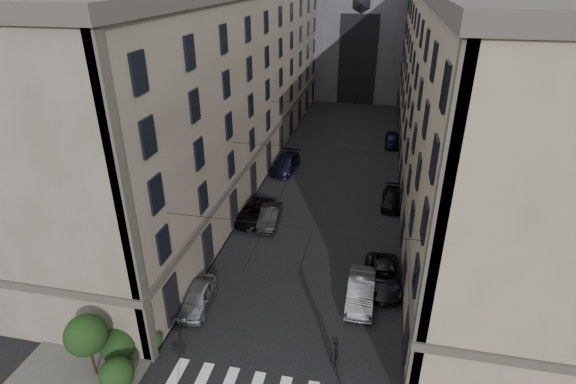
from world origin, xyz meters
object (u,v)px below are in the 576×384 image
Objects in this scene: car_right_far at (393,139)px; car_left_midnear at (270,216)px; pedestrian at (335,351)px; car_left_midfar at (254,212)px; car_right_near at (361,291)px; car_right_midfar at (392,199)px; car_right_midnear at (383,276)px; car_left_far at (286,164)px; car_left_near at (198,297)px.

car_left_midnear is at bearing -115.92° from car_right_far.
pedestrian is at bearing -66.58° from car_left_midnear.
car_left_midfar is 1.12× the size of car_right_far.
car_right_near is (8.40, -8.63, 0.07)m from car_left_midnear.
car_right_midfar is at bearing 30.14° from car_left_midfar.
car_left_midfar is at bearing 49.12° from pedestrian.
car_right_midfar is (0.55, 12.40, -0.06)m from car_right_midnear.
car_left_midfar is 11.29m from car_left_far.
car_left_midnear is 0.87× the size of car_left_midfar.
car_right_far reaches higher than car_left_near.
car_right_midfar is 2.34× the size of pedestrian.
car_left_far is 21.39m from car_right_midnear.
car_right_near is 2.52m from car_right_midnear.
car_left_near is 23.17m from car_left_far.
car_left_midnear is 11.83m from car_left_far.
car_right_near reaches higher than car_right_midfar.
car_left_midfar is 13.42m from car_right_midnear.
pedestrian reaches higher than car_right_far.
car_left_midfar is at bearing -154.24° from car_right_midfar.
car_left_near reaches higher than car_right_midnear.
car_left_midfar is (-1.57, 0.50, -0.02)m from car_left_midnear.
car_right_near is at bearing -49.46° from car_left_midnear.
car_right_midfar is at bearing -90.95° from car_right_far.
car_left_near is at bearing -124.04° from car_right_midfar.
pedestrian reaches higher than car_left_midfar.
car_left_near is 11.56m from car_left_midnear.
car_left_far is at bearing 36.18° from pedestrian.
car_left_far is (0.42, 11.28, 0.09)m from car_left_midfar.
car_left_midnear is (2.00, 11.38, 0.02)m from car_left_near.
car_left_far is 1.13× the size of car_right_near.
car_left_near is 0.82× the size of car_right_midnear.
car_left_near reaches higher than car_left_midfar.
pedestrian is at bearing -96.77° from car_right_midfar.
car_left_midnear is 0.81× the size of car_left_far.
car_left_midnear is 12.04m from car_right_near.
car_left_near is 0.82× the size of car_left_midfar.
car_left_near is 2.17× the size of pedestrian.
car_left_near is 21.22m from car_right_midfar.
car_left_far is (-1.15, 11.77, 0.07)m from car_left_midnear.
car_left_midnear reaches higher than car_right_midfar.
car_left_midfar is 1.13× the size of car_right_midfar.
car_left_midnear reaches higher than car_right_midnear.
car_right_near reaches higher than car_left_midnear.
car_right_far is at bearing 91.77° from car_right_midfar.
car_right_near reaches higher than car_left_far.
car_left_near reaches higher than car_right_midfar.
car_left_near is at bearing -161.59° from car_right_midnear.
car_left_midnear is 11.92m from car_right_midfar.
car_right_midnear is at bearing -37.41° from car_left_midnear.
car_left_midnear is at bearing -11.42° from car_left_midfar.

